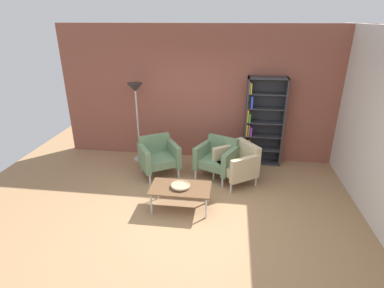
% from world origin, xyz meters
% --- Properties ---
extents(ground_plane, '(8.32, 8.32, 0.00)m').
position_xyz_m(ground_plane, '(0.00, 0.00, 0.00)').
color(ground_plane, '#9E7751').
extents(brick_back_panel, '(6.40, 0.12, 2.90)m').
position_xyz_m(brick_back_panel, '(0.00, 2.46, 1.45)').
color(brick_back_panel, brown).
rests_on(brick_back_panel, ground_plane).
extents(plaster_right_partition, '(0.12, 5.20, 2.90)m').
position_xyz_m(plaster_right_partition, '(2.86, 0.60, 1.45)').
color(plaster_right_partition, silver).
rests_on(plaster_right_partition, ground_plane).
extents(bookshelf_tall, '(0.80, 0.30, 1.90)m').
position_xyz_m(bookshelf_tall, '(1.22, 2.25, 0.94)').
color(bookshelf_tall, '#333338').
rests_on(bookshelf_tall, ground_plane).
extents(coffee_table_low, '(1.00, 0.56, 0.40)m').
position_xyz_m(coffee_table_low, '(-0.20, 0.27, 0.37)').
color(coffee_table_low, brown).
rests_on(coffee_table_low, ground_plane).
extents(decorative_bowl, '(0.32, 0.32, 0.05)m').
position_xyz_m(decorative_bowl, '(-0.20, 0.27, 0.43)').
color(decorative_bowl, tan).
rests_on(decorative_bowl, coffee_table_low).
extents(armchair_near_window, '(0.91, 0.88, 0.78)m').
position_xyz_m(armchair_near_window, '(0.35, 1.49, 0.41)').
color(armchair_near_window, slate).
rests_on(armchair_near_window, ground_plane).
extents(armchair_by_bookshelf, '(0.94, 0.92, 0.78)m').
position_xyz_m(armchair_by_bookshelf, '(-0.85, 1.43, 0.41)').
color(armchair_by_bookshelf, slate).
rests_on(armchair_by_bookshelf, ground_plane).
extents(armchair_corner_red, '(0.93, 0.95, 0.78)m').
position_xyz_m(armchair_corner_red, '(0.76, 1.31, 0.41)').
color(armchair_corner_red, '#C6B289').
rests_on(armchair_corner_red, ground_plane).
extents(floor_lamp_torchiere, '(0.32, 0.32, 1.74)m').
position_xyz_m(floor_lamp_torchiere, '(-1.44, 2.06, 1.45)').
color(floor_lamp_torchiere, silver).
rests_on(floor_lamp_torchiere, ground_plane).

